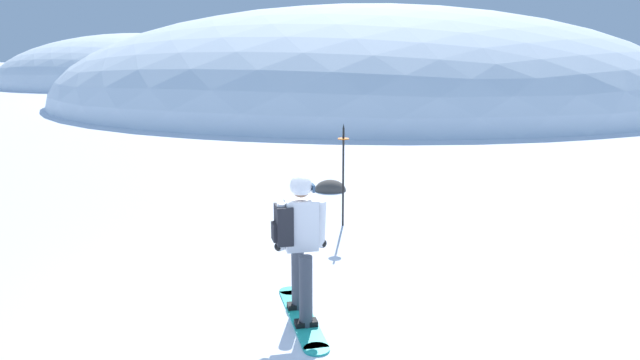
{
  "coord_description": "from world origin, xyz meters",
  "views": [
    {
      "loc": [
        0.86,
        -6.76,
        3.05
      ],
      "look_at": [
        0.03,
        2.61,
        1.0
      ],
      "focal_mm": 33.28,
      "sensor_mm": 36.0,
      "label": 1
    }
  ],
  "objects": [
    {
      "name": "ground_plane",
      "position": [
        0.0,
        0.0,
        0.0
      ],
      "size": [
        300.0,
        300.0,
        0.0
      ],
      "primitive_type": "plane",
      "color": "white"
    },
    {
      "name": "ridge_peak_main",
      "position": [
        0.32,
        30.6,
        0.0
      ],
      "size": [
        37.27,
        33.54,
        11.5
      ],
      "color": "white",
      "rests_on": "ground"
    },
    {
      "name": "ridge_peak_far",
      "position": [
        -20.45,
        46.95,
        0.0
      ],
      "size": [
        25.39,
        22.85,
        9.29
      ],
      "color": "white",
      "rests_on": "ground"
    },
    {
      "name": "snowboarder_main",
      "position": [
        0.06,
        -0.4,
        0.92
      ],
      "size": [
        0.76,
        1.76,
        1.71
      ],
      "color": "#23B7A3",
      "rests_on": "ground"
    },
    {
      "name": "piste_marker_near",
      "position": [
        0.37,
        3.41,
        1.04
      ],
      "size": [
        0.2,
        0.2,
        1.83
      ],
      "color": "black",
      "rests_on": "ground"
    },
    {
      "name": "rock_dark",
      "position": [
        -0.04,
        6.07,
        0.0
      ],
      "size": [
        0.7,
        0.6,
        0.49
      ],
      "color": "#4C4742",
      "rests_on": "ground"
    }
  ]
}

